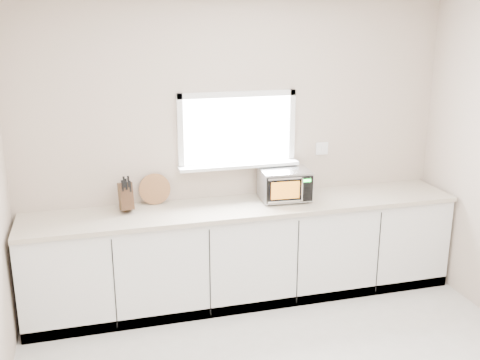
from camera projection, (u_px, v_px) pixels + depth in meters
name	position (u px, v px, depth m)	size (l,w,h in m)	color
back_wall	(237.00, 149.00, 5.18)	(4.00, 0.17, 2.70)	#BEA997
cabinets	(245.00, 254.00, 5.17)	(3.92, 0.60, 0.88)	white
countertop	(246.00, 207.00, 5.03)	(3.92, 0.64, 0.04)	#B5A896
microwave	(285.00, 184.00, 5.13)	(0.46, 0.39, 0.29)	black
knife_block	(126.00, 196.00, 4.83)	(0.13, 0.24, 0.33)	#422D17
cutting_board	(155.00, 189.00, 5.02)	(0.28, 0.28, 0.02)	#965F3A
coffee_grinder	(290.00, 183.00, 5.28)	(0.15, 0.15, 0.23)	#ABAEB3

